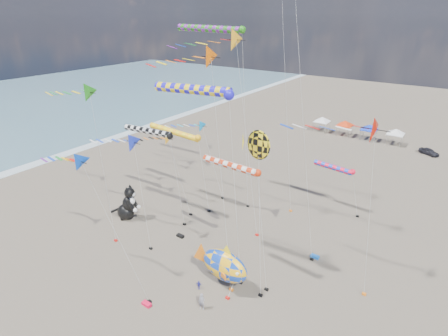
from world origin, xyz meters
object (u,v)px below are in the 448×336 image
object	(u,v)px
cat_inflatable	(126,202)
person_adult	(202,302)
child_green	(228,269)
child_blue	(199,285)
parked_car	(429,152)
fish_inflatable	(224,265)

from	to	relation	value
cat_inflatable	person_adult	bearing A→B (deg)	-39.00
child_green	child_blue	size ratio (longest dim) A/B	1.31
person_adult	child_blue	world-z (taller)	person_adult
person_adult	child_green	bearing A→B (deg)	83.81
parked_car	cat_inflatable	bearing A→B (deg)	175.20
cat_inflatable	person_adult	xyz separation A→B (m)	(17.01, -6.28, -1.54)
cat_inflatable	child_blue	size ratio (longest dim) A/B	5.06
fish_inflatable	child_green	xyz separation A→B (m)	(-0.76, 1.83, -2.03)
person_adult	parked_car	xyz separation A→B (m)	(11.59, 53.00, -0.23)
child_green	child_blue	distance (m)	3.54
cat_inflatable	fish_inflatable	bearing A→B (deg)	-28.63
fish_inflatable	parked_car	bearing A→B (deg)	77.01
fish_inflatable	person_adult	distance (m)	3.76
person_adult	parked_car	distance (m)	54.26
cat_inflatable	child_green	world-z (taller)	cat_inflatable
child_green	parked_car	xyz separation A→B (m)	(12.23, 47.89, -0.01)
cat_inflatable	person_adult	world-z (taller)	cat_inflatable
fish_inflatable	child_green	world-z (taller)	fish_inflatable
parked_car	child_blue	bearing A→B (deg)	-167.95
child_green	parked_car	size ratio (longest dim) A/B	0.35
fish_inflatable	child_blue	bearing A→B (deg)	-141.28
person_adult	parked_car	world-z (taller)	person_adult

